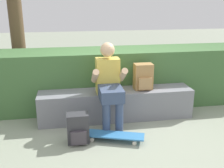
% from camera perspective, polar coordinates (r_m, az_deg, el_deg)
% --- Properties ---
extents(ground_plane, '(24.00, 24.00, 0.00)m').
position_cam_1_polar(ground_plane, '(4.06, 1.55, -8.73)').
color(ground_plane, gray).
extents(bench_main, '(2.37, 0.44, 0.46)m').
position_cam_1_polar(bench_main, '(4.21, 0.86, -4.29)').
color(bench_main, slate).
rests_on(bench_main, ground).
extents(person_skater, '(0.49, 0.62, 1.21)m').
position_cam_1_polar(person_skater, '(3.85, -0.61, 0.30)').
color(person_skater, gold).
rests_on(person_skater, ground).
extents(skateboard_near_person, '(0.82, 0.45, 0.09)m').
position_cam_1_polar(skateboard_near_person, '(3.63, 0.41, -10.81)').
color(skateboard_near_person, teal).
rests_on(skateboard_near_person, ground).
extents(backpack_on_bench, '(0.28, 0.23, 0.40)m').
position_cam_1_polar(backpack_on_bench, '(4.16, 6.64, 1.47)').
color(backpack_on_bench, '#A37A47').
rests_on(backpack_on_bench, bench_main).
extents(backpack_on_ground, '(0.28, 0.23, 0.40)m').
position_cam_1_polar(backpack_on_ground, '(3.57, -7.20, -9.41)').
color(backpack_on_ground, '#333338').
rests_on(backpack_on_ground, ground).
extents(hedge_row, '(4.76, 0.77, 0.98)m').
position_cam_1_polar(hedge_row, '(4.71, 2.01, 1.45)').
color(hedge_row, '#406738').
rests_on(hedge_row, ground).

